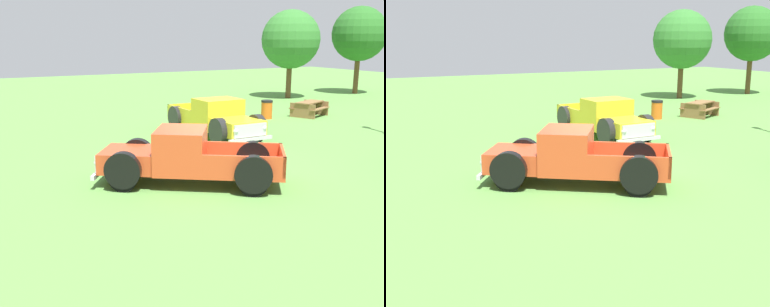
% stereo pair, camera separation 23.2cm
% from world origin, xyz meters
% --- Properties ---
extents(ground_plane, '(80.00, 80.00, 0.00)m').
position_xyz_m(ground_plane, '(0.00, 0.00, 0.00)').
color(ground_plane, '#5B9342').
extents(pickup_truck_foreground, '(4.49, 5.34, 1.60)m').
position_xyz_m(pickup_truck_foreground, '(0.18, -1.19, 0.76)').
color(pickup_truck_foreground, '#D14723').
rests_on(pickup_truck_foreground, ground_plane).
extents(pickup_truck_behind_right, '(5.35, 2.13, 1.63)m').
position_xyz_m(pickup_truck_behind_right, '(-4.74, 3.14, 0.78)').
color(pickup_truck_behind_right, yellow).
rests_on(pickup_truck_behind_right, ground_plane).
extents(picnic_table, '(2.06, 2.23, 0.78)m').
position_xyz_m(picnic_table, '(-7.25, 10.32, 0.49)').
color(picnic_table, olive).
rests_on(picnic_table, ground_plane).
extents(trash_can, '(0.59, 0.59, 0.95)m').
position_xyz_m(trash_can, '(-7.68, 7.84, 0.48)').
color(trash_can, orange).
rests_on(trash_can, ground_plane).
extents(oak_tree_east, '(3.90, 3.90, 6.25)m').
position_xyz_m(oak_tree_east, '(-13.57, 20.39, 4.29)').
color(oak_tree_east, brown).
rests_on(oak_tree_east, ground_plane).
extents(oak_tree_west, '(3.90, 3.90, 5.88)m').
position_xyz_m(oak_tree_west, '(-13.86, 14.32, 3.91)').
color(oak_tree_west, brown).
rests_on(oak_tree_west, ground_plane).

